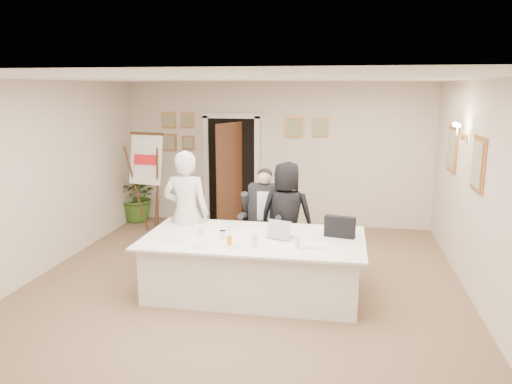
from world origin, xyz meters
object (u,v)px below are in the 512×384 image
(steel_jug, at_px, (223,235))
(seated_man, at_px, (264,216))
(conference_table, at_px, (254,265))
(potted_palm, at_px, (138,196))
(laptop_bag, at_px, (340,227))
(paper_stack, at_px, (311,245))
(flip_chart, at_px, (150,188))
(standing_man, at_px, (186,213))
(standing_woman, at_px, (286,216))
(oj_glass, at_px, (230,241))
(laptop, at_px, (280,227))

(steel_jug, bearing_deg, seated_man, 76.74)
(conference_table, height_order, potted_palm, potted_palm)
(laptop_bag, relative_size, paper_stack, 1.32)
(conference_table, height_order, flip_chart, flip_chart)
(conference_table, bearing_deg, paper_stack, -19.05)
(seated_man, bearing_deg, standing_man, -136.58)
(standing_woman, relative_size, potted_palm, 1.56)
(seated_man, relative_size, potted_palm, 1.43)
(flip_chart, bearing_deg, paper_stack, -40.88)
(conference_table, distance_m, oj_glass, 0.65)
(conference_table, distance_m, steel_jug, 0.60)
(laptop_bag, height_order, paper_stack, laptop_bag)
(conference_table, xyz_separation_m, oj_glass, (-0.22, -0.42, 0.45))
(standing_man, relative_size, potted_palm, 1.74)
(standing_man, distance_m, standing_woman, 1.48)
(conference_table, height_order, standing_woman, standing_woman)
(conference_table, distance_m, seated_man, 1.27)
(standing_woman, bearing_deg, laptop_bag, 136.99)
(conference_table, distance_m, standing_man, 1.32)
(flip_chart, distance_m, potted_palm, 0.96)
(seated_man, bearing_deg, laptop, -61.02)
(seated_man, xyz_separation_m, standing_woman, (0.37, -0.21, 0.07))
(standing_woman, bearing_deg, seated_man, -27.05)
(conference_table, bearing_deg, oj_glass, -117.85)
(flip_chart, distance_m, oj_glass, 3.67)
(seated_man, bearing_deg, laptop_bag, -31.24)
(seated_man, height_order, steel_jug, seated_man)
(standing_man, distance_m, laptop_bag, 2.22)
(standing_man, bearing_deg, standing_woman, -165.64)
(flip_chart, distance_m, standing_woman, 3.13)
(paper_stack, relative_size, steel_jug, 2.73)
(potted_palm, xyz_separation_m, laptop_bag, (4.09, -3.02, 0.39))
(potted_palm, relative_size, oj_glass, 8.06)
(seated_man, height_order, paper_stack, seated_man)
(conference_table, bearing_deg, laptop_bag, 10.08)
(potted_palm, distance_m, laptop_bag, 5.10)
(laptop, bearing_deg, potted_palm, 156.23)
(laptop_bag, bearing_deg, oj_glass, -143.25)
(laptop, bearing_deg, paper_stack, -17.17)
(standing_woman, bearing_deg, steel_jug, 61.52)
(conference_table, xyz_separation_m, standing_woman, (0.31, 1.00, 0.42))
(potted_palm, xyz_separation_m, paper_stack, (3.75, -3.48, 0.27))
(seated_man, bearing_deg, oj_glass, -85.84)
(paper_stack, bearing_deg, steel_jug, 174.06)
(seated_man, relative_size, standing_woman, 0.92)
(conference_table, height_order, oj_glass, oj_glass)
(conference_table, distance_m, potted_palm, 4.39)
(seated_man, xyz_separation_m, flip_chart, (-2.37, 1.29, 0.11))
(conference_table, distance_m, paper_stack, 0.90)
(standing_woman, xyz_separation_m, steel_jug, (-0.69, -1.15, 0.01))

